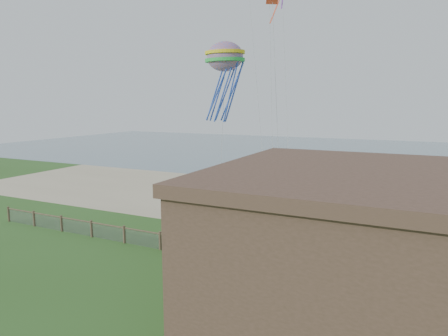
{
  "coord_description": "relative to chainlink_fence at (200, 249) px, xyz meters",
  "views": [
    {
      "loc": [
        11.79,
        -15.01,
        9.58
      ],
      "look_at": [
        0.74,
        8.0,
        5.49
      ],
      "focal_mm": 32.0,
      "sensor_mm": 36.0,
      "label": 1
    }
  ],
  "objects": [
    {
      "name": "motel_deck",
      "position": [
        13.0,
        -1.0,
        -0.3
      ],
      "size": [
        15.0,
        2.0,
        0.5
      ],
      "primitive_type": "cube",
      "color": "brown",
      "rests_on": "ground"
    },
    {
      "name": "kite_red",
      "position": [
        1.79,
        7.89,
        16.22
      ],
      "size": [
        1.68,
        1.83,
        2.14
      ],
      "primitive_type": null,
      "rotation": [
        0.44,
        0.0,
        0.54
      ],
      "color": "#EE4E2A"
    },
    {
      "name": "ground",
      "position": [
        0.0,
        -6.0,
        -0.55
      ],
      "size": [
        160.0,
        160.0,
        0.0
      ],
      "primitive_type": "plane",
      "color": "#2E541D",
      "rests_on": "ground"
    },
    {
      "name": "octopus_kite",
      "position": [
        -1.65,
        7.11,
        10.9
      ],
      "size": [
        3.62,
        2.89,
        6.62
      ],
      "primitive_type": null,
      "rotation": [
        0.0,
        0.0,
        0.21
      ],
      "color": "orange"
    },
    {
      "name": "ocean",
      "position": [
        0.0,
        60.0,
        -0.55
      ],
      "size": [
        160.0,
        68.0,
        0.02
      ],
      "primitive_type": "cube",
      "color": "slate",
      "rests_on": "ground"
    },
    {
      "name": "picnic_table",
      "position": [
        4.19,
        -4.31,
        -0.16
      ],
      "size": [
        2.16,
        1.86,
        0.78
      ],
      "primitive_type": null,
      "rotation": [
        0.0,
        0.0,
        0.29
      ],
      "color": "brown",
      "rests_on": "ground"
    },
    {
      "name": "sand_beach",
      "position": [
        0.0,
        16.0,
        -0.55
      ],
      "size": [
        72.0,
        20.0,
        0.02
      ],
      "primitive_type": "cube",
      "color": "tan",
      "rests_on": "ground"
    },
    {
      "name": "motel",
      "position": [
        13.0,
        -7.0,
        2.95
      ],
      "size": [
        15.0,
        10.0,
        7.0
      ],
      "primitive_type": "cube",
      "color": "#4D3829",
      "rests_on": "ground"
    },
    {
      "name": "chainlink_fence",
      "position": [
        0.0,
        0.0,
        0.0
      ],
      "size": [
        36.2,
        0.2,
        1.25
      ],
      "primitive_type": null,
      "color": "brown",
      "rests_on": "ground"
    }
  ]
}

